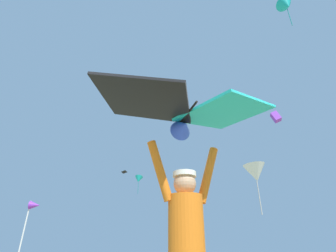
{
  "coord_description": "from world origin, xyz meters",
  "views": [
    {
      "loc": [
        -0.37,
        -2.84,
        0.91
      ],
      "look_at": [
        0.06,
        1.33,
        2.96
      ],
      "focal_mm": 26.67,
      "sensor_mm": 36.0,
      "label": 1
    }
  ],
  "objects": [
    {
      "name": "held_stunt_kite",
      "position": [
        0.08,
        -0.44,
        2.29
      ],
      "size": [
        2.13,
        1.3,
        0.44
      ],
      "color": "black"
    },
    {
      "name": "distant_kite_orange_high_left",
      "position": [
        4.11,
        25.78,
        4.64
      ],
      "size": [
        0.56,
        0.62,
        0.74
      ],
      "color": "orange"
    },
    {
      "name": "distant_kite_black_far_center",
      "position": [
        -2.97,
        31.41,
        10.43
      ],
      "size": [
        0.83,
        0.83,
        0.31
      ],
      "color": "black"
    },
    {
      "name": "distant_kite_teal_overhead_distant",
      "position": [
        -0.73,
        18.57,
        6.23
      ],
      "size": [
        0.85,
        0.88,
        1.62
      ],
      "color": "#19B2AD"
    },
    {
      "name": "distant_kite_teal_low_left",
      "position": [
        11.32,
        10.79,
        19.81
      ],
      "size": [
        1.88,
        2.08,
        3.29
      ],
      "color": "#19B2AD"
    },
    {
      "name": "distant_kite_purple_mid_left",
      "position": [
        9.78,
        13.38,
        10.13
      ],
      "size": [
        0.84,
        0.78,
        0.96
      ],
      "color": "purple"
    },
    {
      "name": "marker_flag",
      "position": [
        -3.48,
        5.03,
        1.86
      ],
      "size": [
        0.3,
        0.24,
        2.15
      ],
      "color": "silver",
      "rests_on": "ground"
    },
    {
      "name": "kite_flyer_person",
      "position": [
        0.06,
        -0.34,
        0.94
      ],
      "size": [
        0.81,
        0.4,
        1.92
      ],
      "color": "#424751",
      "rests_on": "ground"
    },
    {
      "name": "distant_kite_white_high_right",
      "position": [
        5.65,
        9.74,
        4.55
      ],
      "size": [
        1.5,
        1.44,
        2.66
      ],
      "color": "white"
    }
  ]
}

